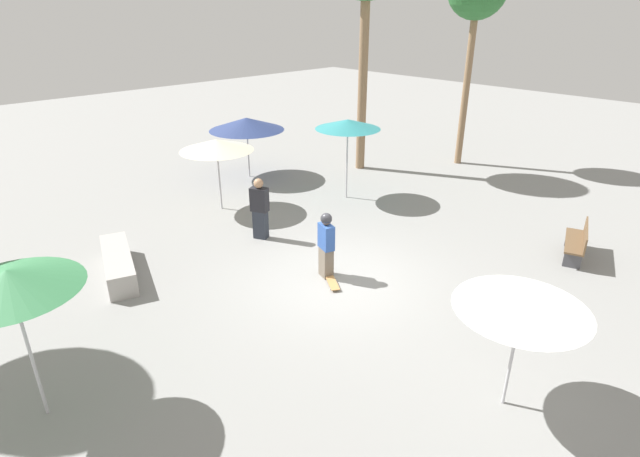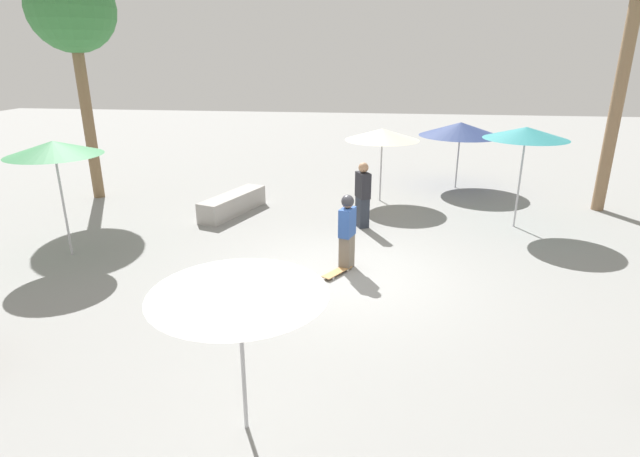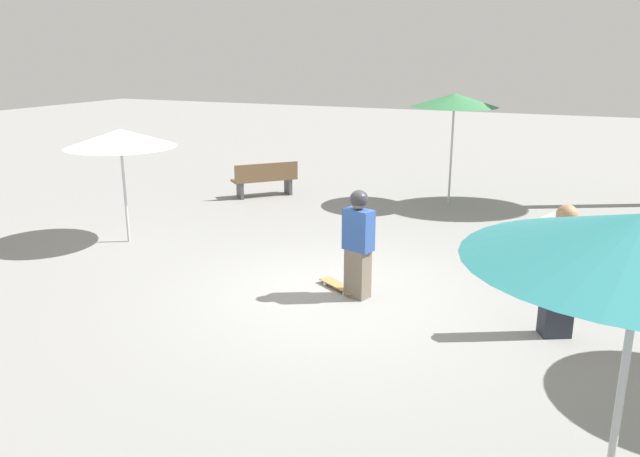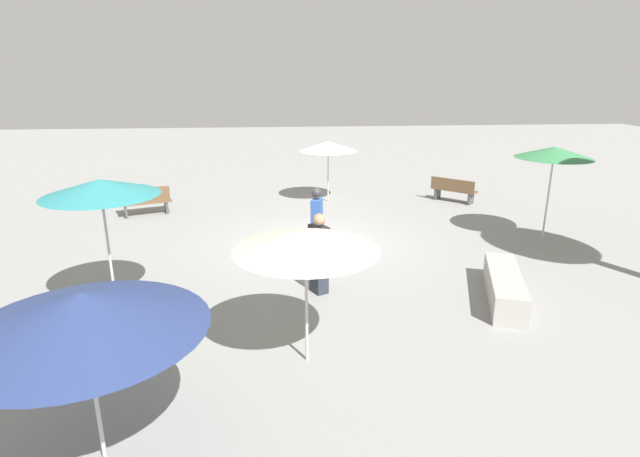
{
  "view_description": "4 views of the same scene",
  "coord_description": "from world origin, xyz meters",
  "views": [
    {
      "loc": [
        -7.27,
        -6.94,
        5.89
      ],
      "look_at": [
        -0.28,
        0.34,
        1.32
      ],
      "focal_mm": 28.0,
      "sensor_mm": 36.0,
      "label": 1
    },
    {
      "loc": [
        0.66,
        -9.29,
        4.27
      ],
      "look_at": [
        -0.63,
        0.57,
        0.8
      ],
      "focal_mm": 28.0,
      "sensor_mm": 36.0,
      "label": 2
    },
    {
      "loc": [
        7.97,
        3.35,
        3.47
      ],
      "look_at": [
        0.28,
        -0.07,
        1.07
      ],
      "focal_mm": 35.0,
      "sensor_mm": 36.0,
      "label": 3
    },
    {
      "loc": [
        0.99,
        12.66,
        4.4
      ],
      "look_at": [
        -0.09,
        0.77,
        0.65
      ],
      "focal_mm": 28.0,
      "sensor_mm": 36.0,
      "label": 4
    }
  ],
  "objects": [
    {
      "name": "skateboard",
      "position": [
        -0.2,
        0.03,
        0.06
      ],
      "size": [
        0.59,
        0.79,
        0.07
      ],
      "rotation": [
        0.0,
        0.0,
        4.16
      ],
      "color": "#B7844C",
      "rests_on": "ground_plane"
    },
    {
      "name": "ground_plane",
      "position": [
        0.0,
        0.0,
        0.0
      ],
      "size": [
        60.0,
        60.0,
        0.0
      ],
      "primitive_type": "plane",
      "color": "gray"
    },
    {
      "name": "concrete_ledge",
      "position": [
        -3.54,
        3.82,
        0.28
      ],
      "size": [
        1.36,
        2.54,
        0.56
      ],
      "rotation": [
        0.0,
        0.0,
        1.25
      ],
      "color": "#A8A39E",
      "rests_on": "ground_plane"
    },
    {
      "name": "bench_far",
      "position": [
        -5.26,
        -4.02,
        0.43
      ],
      "size": [
        1.47,
        1.42,
        0.85
      ],
      "rotation": [
        0.0,
        0.0,
        2.39
      ],
      "color": "#47474C",
      "rests_on": "ground_plane"
    },
    {
      "name": "skater_main",
      "position": [
        -0.04,
        0.39,
        0.86
      ],
      "size": [
        0.35,
        0.47,
        1.6
      ],
      "rotation": [
        0.0,
        0.0,
        4.42
      ],
      "color": "#726656",
      "rests_on": "ground_plane"
    },
    {
      "name": "shade_umbrella_green",
      "position": [
        -6.25,
        0.33,
        2.41
      ],
      "size": [
        1.96,
        1.96,
        2.56
      ],
      "color": "#B7B7BC",
      "rests_on": "ground_plane"
    },
    {
      "name": "bystander_watching",
      "position": [
        0.14,
        3.12,
        0.85
      ],
      "size": [
        0.43,
        0.53,
        1.7
      ],
      "rotation": [
        0.0,
        0.0,
        2.02
      ],
      "color": "#282D38",
      "rests_on": "ground_plane"
    },
    {
      "name": "shade_umbrella_white",
      "position": [
        -0.86,
        -4.53,
        1.96
      ],
      "size": [
        2.0,
        2.0,
        2.12
      ],
      "color": "#B7B7BC",
      "rests_on": "ground_plane"
    }
  ]
}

